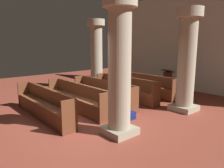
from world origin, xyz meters
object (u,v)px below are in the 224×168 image
Objects in this scene: pew_row_4 at (44,102)px; pillar_aisle_side at (187,59)px; hymn_book at (128,76)px; pew_row_2 at (103,91)px; kneeler_box_navy at (129,115)px; pew_row_3 at (76,96)px; pillar_aisle_rear at (120,65)px; pew_row_0 at (144,84)px; pillar_far_side at (96,53)px; lectern at (167,83)px; pew_row_1 at (125,87)px.

pew_row_4 is 4.71m from pillar_aisle_side.
hymn_book is at bearing 91.02° from pew_row_4.
pew_row_2 is 1.82m from kneeler_box_navy.
pew_row_3 is 0.96× the size of pillar_aisle_rear.
hymn_book is 2.62m from kneeler_box_navy.
hymn_book is (-0.06, 1.33, 0.42)m from pew_row_2.
pillar_aisle_side is at bearing 72.38° from kneeler_box_navy.
pew_row_0 is 1.00× the size of pew_row_3.
pillar_far_side is at bearing 121.88° from pew_row_4.
pew_row_4 is at bearing -88.98° from hymn_book.
kneeler_box_navy is (1.74, -2.67, -0.37)m from pew_row_0.
lectern is (2.81, 1.85, -1.28)m from pillar_far_side.
hymn_book reaches higher than pew_row_3.
pew_row_4 is at bearing -58.12° from pillar_far_side.
pew_row_4 is at bearing -90.00° from pew_row_2.
lectern reaches higher than hymn_book.
pew_row_3 is 1.93m from kneeler_box_navy.
lectern is 6.01× the size of hymn_book.
pillar_far_side is 5.48m from pillar_aisle_rear.
hymn_book is (-2.44, 2.70, -0.84)m from pillar_aisle_rear.
pew_row_2 is 1.14m from pew_row_3.
lectern is 3.91m from kneeler_box_navy.
pillar_aisle_side and pillar_aisle_rear have the same top height.
pew_row_0 is at bearing 90.00° from pew_row_1.
pew_row_3 is (0.00, -1.14, 0.00)m from pew_row_2.
pillar_aisle_side reaches higher than pew_row_4.
pew_row_1 and pew_row_3 have the same top height.
kneeler_box_navy is (-0.63, 0.98, -1.62)m from pillar_aisle_rear.
pew_row_0 and pew_row_1 have the same top height.
pillar_aisle_side reaches higher than hymn_book.
pew_row_4 is 3.64m from hymn_book.
pillar_aisle_side is 3.07× the size of lectern.
pillar_far_side reaches higher than pew_row_1.
pew_row_1 is at bearing -7.56° from pillar_far_side.
pew_row_3 is at bearing -96.30° from lectern.
pillar_aisle_rear is at bearing 21.04° from pew_row_4.
pillar_far_side is at bearing 155.68° from kneeler_box_navy.
lectern reaches higher than pew_row_0.
pew_row_0 is 4.57m from pew_row_4.
pew_row_3 is at bearing -48.15° from pillar_far_side.
pillar_far_side is at bearing -146.60° from lectern.
lectern is at bearing 74.26° from hymn_book.
pew_row_1 and pew_row_4 have the same top height.
pew_row_3 and pew_row_4 have the same top height.
pew_row_1 is at bearing 90.00° from pew_row_4.
pew_row_0 is 0.96× the size of pillar_aisle_side.
pew_row_2 is 3.12m from pillar_aisle_side.
pew_row_2 is 17.73× the size of hymn_book.
lectern is at bearing 111.92° from pillar_aisle_rear.
lectern is (-1.88, 1.71, -1.28)m from pillar_aisle_side.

